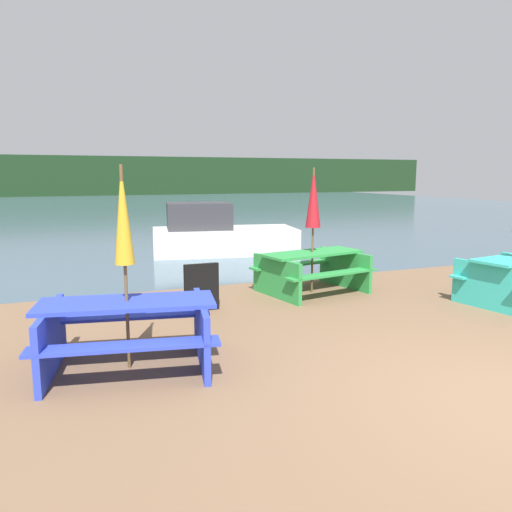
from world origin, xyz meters
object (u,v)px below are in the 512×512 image
object	(u,v)px
picnic_table_blue	(128,327)
picnic_table_green	(312,268)
umbrella_crimson	(313,199)
boat	(218,235)
umbrella_gold	(123,218)
signboard	(202,287)

from	to	relation	value
picnic_table_blue	picnic_table_green	bearing A→B (deg)	34.22
picnic_table_green	umbrella_crimson	size ratio (longest dim) A/B	0.93
picnic_table_blue	boat	xyz separation A→B (m)	(3.42, 7.46, 0.04)
picnic_table_blue	umbrella_crimson	distance (m)	4.53
picnic_table_blue	umbrella_gold	world-z (taller)	umbrella_gold
umbrella_crimson	umbrella_gold	distance (m)	4.36
picnic_table_green	umbrella_crimson	xyz separation A→B (m)	(0.00, 0.00, 1.24)
signboard	picnic_table_blue	bearing A→B (deg)	-125.05
boat	signboard	xyz separation A→B (m)	(-2.02, -5.47, -0.13)
boat	signboard	world-z (taller)	boat
umbrella_gold	boat	distance (m)	8.29
umbrella_crimson	signboard	world-z (taller)	umbrella_crimson
picnic_table_blue	signboard	bearing A→B (deg)	54.95
umbrella_crimson	umbrella_gold	xyz separation A→B (m)	(-3.61, -2.45, -0.03)
picnic_table_green	umbrella_gold	world-z (taller)	umbrella_gold
umbrella_gold	picnic_table_blue	bearing A→B (deg)	153.43
picnic_table_blue	umbrella_gold	bearing A→B (deg)	-26.57
umbrella_crimson	signboard	size ratio (longest dim) A/B	3.00
picnic_table_blue	umbrella_gold	xyz separation A→B (m)	(0.00, -0.00, 1.20)
picnic_table_green	signboard	xyz separation A→B (m)	(-2.21, -0.46, -0.08)
boat	signboard	size ratio (longest dim) A/B	5.43
picnic_table_blue	picnic_table_green	distance (m)	4.36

